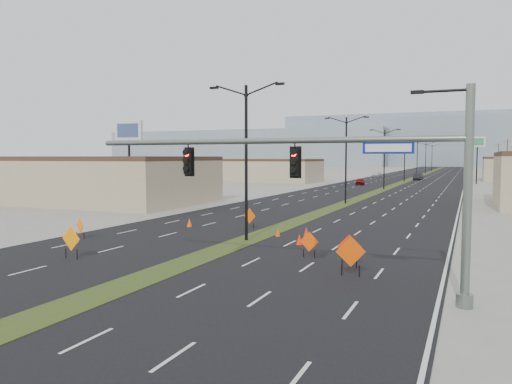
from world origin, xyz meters
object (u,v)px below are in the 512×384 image
at_px(cone_2, 306,232).
at_px(cone_3, 189,223).
at_px(signal_mast, 340,173).
at_px(streetlight_5, 426,157).
at_px(cone_0, 278,232).
at_px(streetlight_3, 405,157).
at_px(streetlight_4, 417,157).
at_px(construction_sign_3, 309,243).
at_px(pole_sign_east_far, 477,145).
at_px(streetlight_0, 246,157).
at_px(construction_sign_5, 351,253).
at_px(streetlight_2, 384,157).
at_px(streetlight_6, 432,157).
at_px(construction_sign_1, 71,240).
at_px(car_far, 377,174).
at_px(construction_sign_0, 80,227).
at_px(streetlight_1, 346,157).
at_px(construction_sign_2, 250,217).
at_px(construction_sign_4, 349,248).
at_px(car_left, 360,182).
at_px(car_mid, 418,177).
at_px(pole_sign_west, 129,137).
at_px(cone_1, 299,239).

xyz_separation_m(cone_2, cone_3, (-9.79, 0.93, 0.00)).
distance_m(signal_mast, streetlight_5, 150.25).
bearing_deg(cone_0, streetlight_3, 90.90).
relative_size(streetlight_4, construction_sign_3, 7.06).
bearing_deg(streetlight_4, streetlight_5, 90.00).
relative_size(cone_2, pole_sign_east_far, 0.07).
xyz_separation_m(streetlight_0, cone_0, (1.29, 2.38, -5.12)).
bearing_deg(construction_sign_5, streetlight_2, 72.97).
xyz_separation_m(streetlight_6, construction_sign_1, (-6.16, -177.00, -4.38)).
relative_size(car_far, construction_sign_0, 3.13).
bearing_deg(cone_2, streetlight_6, 91.07).
relative_size(streetlight_1, streetlight_6, 1.00).
height_order(streetlight_4, pole_sign_east_far, streetlight_4).
distance_m(streetlight_2, construction_sign_2, 51.23).
bearing_deg(cone_2, construction_sign_2, 159.93).
distance_m(construction_sign_2, construction_sign_3, 11.41).
bearing_deg(construction_sign_2, pole_sign_east_far, 95.85).
xyz_separation_m(signal_mast, construction_sign_1, (-14.72, 1.00, -3.75)).
relative_size(streetlight_1, construction_sign_4, 6.14).
xyz_separation_m(construction_sign_0, construction_sign_1, (4.26, -5.28, 0.22)).
height_order(streetlight_3, streetlight_5, same).
height_order(streetlight_1, construction_sign_0, streetlight_1).
relative_size(signal_mast, car_left, 4.19).
height_order(car_left, cone_3, car_left).
relative_size(car_mid, construction_sign_0, 3.36).
xyz_separation_m(streetlight_6, cone_3, (-6.71, -163.92, -5.08)).
relative_size(signal_mast, pole_sign_east_far, 1.72).
height_order(signal_mast, streetlight_5, streetlight_5).
distance_m(streetlight_0, construction_sign_2, 7.02).
xyz_separation_m(car_far, construction_sign_5, (18.70, -116.97, 0.44)).
relative_size(streetlight_3, car_mid, 2.10).
bearing_deg(streetlight_2, construction_sign_2, -92.25).
xyz_separation_m(streetlight_0, construction_sign_2, (-2.00, 5.00, -4.50)).
bearing_deg(construction_sign_5, streetlight_6, 68.13).
bearing_deg(streetlight_5, car_far, -108.96).
bearing_deg(streetlight_4, streetlight_2, -90.00).
relative_size(construction_sign_0, construction_sign_2, 0.91).
bearing_deg(pole_sign_west, construction_sign_2, -31.42).
bearing_deg(streetlight_0, cone_1, -1.44).
relative_size(cone_2, pole_sign_west, 0.07).
bearing_deg(cone_3, construction_sign_5, -36.28).
xyz_separation_m(streetlight_1, streetlight_4, (0.00, 84.00, 0.00)).
distance_m(streetlight_3, cone_0, 81.79).
xyz_separation_m(car_mid, car_far, (-12.33, 16.17, -0.14)).
height_order(construction_sign_1, pole_sign_west, pole_sign_west).
xyz_separation_m(streetlight_6, pole_sign_west, (-18.95, -155.30, 2.02)).
distance_m(cone_1, cone_2, 3.29).
bearing_deg(construction_sign_1, streetlight_4, 93.73).
bearing_deg(construction_sign_4, streetlight_1, 81.62).
height_order(car_left, construction_sign_5, construction_sign_5).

